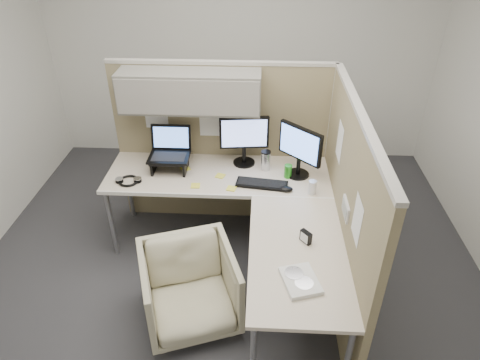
{
  "coord_description": "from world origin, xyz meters",
  "views": [
    {
      "loc": [
        0.25,
        -2.68,
        2.76
      ],
      "look_at": [
        0.1,
        0.25,
        0.85
      ],
      "focal_mm": 32.0,
      "sensor_mm": 36.0,
      "label": 1
    }
  ],
  "objects_px": {
    "desk": "(242,205)",
    "monitor_left": "(244,137)",
    "keyboard": "(262,184)",
    "office_chair": "(189,285)"
  },
  "relations": [
    {
      "from": "office_chair",
      "to": "keyboard",
      "type": "height_order",
      "value": "keyboard"
    },
    {
      "from": "monitor_left",
      "to": "keyboard",
      "type": "xyz_separation_m",
      "value": [
        0.17,
        -0.36,
        -0.26
      ]
    },
    {
      "from": "desk",
      "to": "monitor_left",
      "type": "height_order",
      "value": "monitor_left"
    },
    {
      "from": "desk",
      "to": "monitor_left",
      "type": "bearing_deg",
      "value": 91.17
    },
    {
      "from": "desk",
      "to": "keyboard",
      "type": "distance_m",
      "value": 0.29
    },
    {
      "from": "desk",
      "to": "keyboard",
      "type": "xyz_separation_m",
      "value": [
        0.16,
        0.24,
        0.05
      ]
    },
    {
      "from": "desk",
      "to": "keyboard",
      "type": "bearing_deg",
      "value": 56.66
    },
    {
      "from": "keyboard",
      "to": "monitor_left",
      "type": "bearing_deg",
      "value": 122.73
    },
    {
      "from": "monitor_left",
      "to": "keyboard",
      "type": "height_order",
      "value": "monitor_left"
    },
    {
      "from": "monitor_left",
      "to": "keyboard",
      "type": "relative_size",
      "value": 1.06
    }
  ]
}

